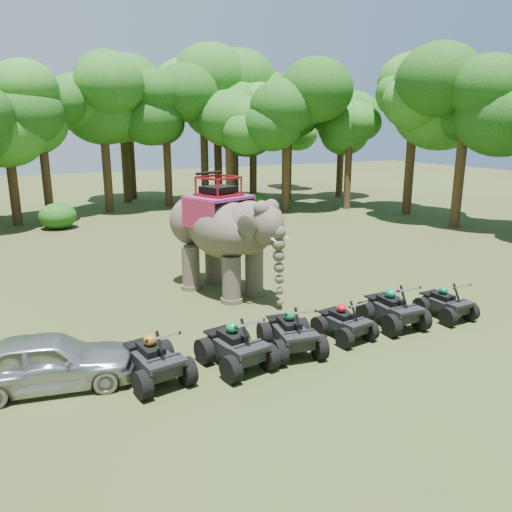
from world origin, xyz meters
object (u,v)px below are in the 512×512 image
object	(u,v)px
atv_0	(154,354)
atv_4	(393,304)
atv_2	(291,328)
atv_5	(446,299)
elephant	(221,234)
atv_3	(345,318)
parked_car	(48,361)
atv_1	(236,340)

from	to	relation	value
atv_0	atv_4	bearing A→B (deg)	-8.11
atv_2	atv_5	size ratio (longest dim) A/B	1.14
atv_0	atv_4	xyz separation A→B (m)	(7.24, -0.05, 0.01)
atv_4	atv_5	size ratio (longest dim) A/B	1.14
elephant	atv_3	distance (m)	5.70
atv_0	atv_2	distance (m)	3.64
atv_2	atv_4	xyz separation A→B (m)	(3.61, 0.12, 0.00)
atv_2	elephant	bearing A→B (deg)	95.42
elephant	atv_3	xyz separation A→B (m)	(1.39, -5.31, -1.53)
atv_5	elephant	bearing A→B (deg)	131.78
atv_3	atv_5	xyz separation A→B (m)	(3.73, -0.23, 0.01)
atv_3	atv_5	world-z (taller)	atv_5
atv_3	atv_4	bearing A→B (deg)	-5.72
atv_2	atv_5	bearing A→B (deg)	8.39
elephant	parked_car	bearing A→B (deg)	-164.23
atv_1	atv_5	size ratio (longest dim) A/B	1.15
parked_car	elephant	bearing A→B (deg)	-42.97
atv_1	atv_2	size ratio (longest dim) A/B	1.01
atv_2	atv_4	distance (m)	3.61
atv_2	parked_car	bearing A→B (deg)	-179.92
elephant	atv_3	size ratio (longest dim) A/B	3.17
atv_1	atv_3	world-z (taller)	atv_1
parked_car	atv_5	world-z (taller)	parked_car
atv_2	atv_1	bearing A→B (deg)	-168.18
atv_4	atv_1	bearing A→B (deg)	-175.42
atv_1	elephant	bearing A→B (deg)	60.80
atv_5	atv_3	bearing A→B (deg)	175.51
atv_1	atv_5	distance (m)	7.16
parked_car	atv_4	size ratio (longest dim) A/B	2.05
atv_4	elephant	bearing A→B (deg)	123.80
atv_2	atv_0	bearing A→B (deg)	-173.01
elephant	atv_4	xyz separation A→B (m)	(3.20, -5.29, -1.43)
atv_5	atv_1	bearing A→B (deg)	178.46
atv_2	atv_3	world-z (taller)	atv_2
parked_car	atv_3	world-z (taller)	parked_car
elephant	atv_0	size ratio (longest dim) A/B	2.74
atv_2	atv_5	world-z (taller)	atv_2
atv_1	atv_2	xyz separation A→B (m)	(1.63, 0.06, -0.01)
elephant	atv_2	xyz separation A→B (m)	(-0.41, -5.41, -1.43)
parked_car	atv_1	size ratio (longest dim) A/B	2.04
atv_3	atv_2	bearing A→B (deg)	176.71
atv_0	atv_3	distance (m)	5.44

